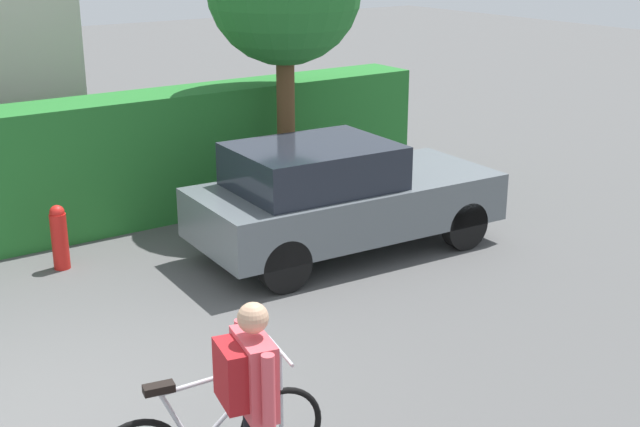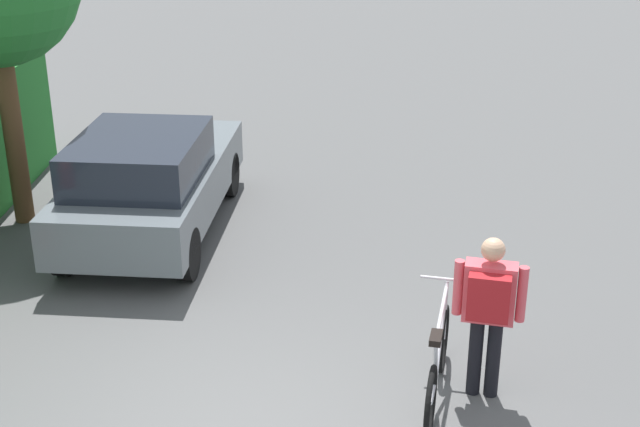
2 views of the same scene
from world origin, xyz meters
name	(u,v)px [view 2 (image 2 of 2)]	position (x,y,z in m)	size (l,w,h in m)	color
parked_car_near	(150,180)	(4.43, 1.71, 0.76)	(4.01, 1.91, 1.46)	slate
bicycle	(438,365)	(0.81, -1.66, 0.38)	(1.74, 0.55, 1.00)	black
person_rider	(489,304)	(0.89, -2.09, 0.96)	(0.42, 0.64, 1.60)	black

